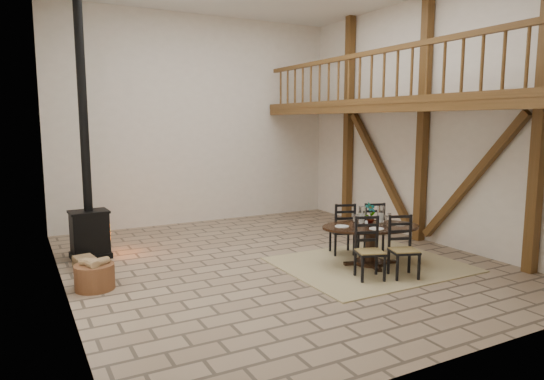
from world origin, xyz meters
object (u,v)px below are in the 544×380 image
dining_table (370,242)px  log_basket (95,276)px  log_stack (84,262)px  wood_stove (88,197)px

dining_table → log_basket: dining_table is taller
log_basket → dining_table: bearing=-12.6°
log_basket → log_stack: (-0.00, 1.16, -0.10)m
wood_stove → log_stack: wood_stove is taller
wood_stove → log_stack: size_ratio=10.91×
log_basket → wood_stove: bearing=84.0°
wood_stove → log_stack: 1.21m
wood_stove → log_stack: bearing=-110.0°
dining_table → log_stack: size_ratio=4.59×
dining_table → wood_stove: size_ratio=0.42×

